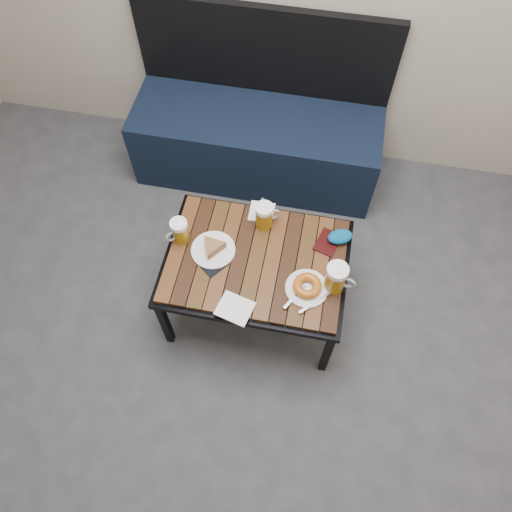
% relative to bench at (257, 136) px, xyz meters
% --- Properties ---
extents(ground, '(4.00, 4.00, 0.00)m').
position_rel_bench_xyz_m(ground, '(0.15, -1.76, -0.27)').
color(ground, '#2D2D30').
rests_on(ground, ground).
extents(room_shell, '(4.00, 4.00, 4.00)m').
position_rel_bench_xyz_m(room_shell, '(0.15, -1.26, 1.48)').
color(room_shell, gray).
rests_on(room_shell, ground).
extents(bench, '(1.40, 0.50, 0.95)m').
position_rel_bench_xyz_m(bench, '(0.00, 0.00, 0.00)').
color(bench, black).
rests_on(bench, ground).
extents(cafe_table, '(0.84, 0.62, 0.47)m').
position_rel_bench_xyz_m(cafe_table, '(0.17, -0.93, 0.16)').
color(cafe_table, black).
rests_on(cafe_table, ground).
extents(beer_mug_left, '(0.11, 0.11, 0.13)m').
position_rel_bench_xyz_m(beer_mug_left, '(-0.19, -0.89, 0.26)').
color(beer_mug_left, '#92660B').
rests_on(beer_mug_left, cafe_table).
extents(beer_mug_centre, '(0.13, 0.11, 0.14)m').
position_rel_bench_xyz_m(beer_mug_centre, '(0.17, -0.73, 0.27)').
color(beer_mug_centre, '#92660B').
rests_on(beer_mug_centre, cafe_table).
extents(beer_mug_right, '(0.14, 0.10, 0.15)m').
position_rel_bench_xyz_m(beer_mug_right, '(0.54, -1.00, 0.28)').
color(beer_mug_right, '#92660B').
rests_on(beer_mug_right, cafe_table).
extents(plate_pie, '(0.20, 0.20, 0.06)m').
position_rel_bench_xyz_m(plate_pie, '(-0.03, -0.93, 0.22)').
color(plate_pie, white).
rests_on(plate_pie, cafe_table).
extents(plate_bagel, '(0.22, 0.22, 0.05)m').
position_rel_bench_xyz_m(plate_bagel, '(0.42, -1.04, 0.22)').
color(plate_bagel, white).
rests_on(plate_bagel, cafe_table).
extents(napkin_left, '(0.12, 0.16, 0.01)m').
position_rel_bench_xyz_m(napkin_left, '(0.15, -0.67, 0.20)').
color(napkin_left, white).
rests_on(napkin_left, cafe_table).
extents(napkin_right, '(0.17, 0.16, 0.01)m').
position_rel_bench_xyz_m(napkin_right, '(0.13, -1.19, 0.20)').
color(napkin_right, white).
rests_on(napkin_right, cafe_table).
extents(passport_navy, '(0.13, 0.13, 0.01)m').
position_rel_bench_xyz_m(passport_navy, '(-0.00, -1.00, 0.20)').
color(passport_navy, black).
rests_on(passport_navy, cafe_table).
extents(passport_burgundy, '(0.13, 0.16, 0.01)m').
position_rel_bench_xyz_m(passport_burgundy, '(0.48, -0.78, 0.20)').
color(passport_burgundy, black).
rests_on(passport_burgundy, cafe_table).
extents(knit_pouch, '(0.14, 0.12, 0.05)m').
position_rel_bench_xyz_m(knit_pouch, '(0.53, -0.76, 0.23)').
color(knit_pouch, navy).
rests_on(knit_pouch, cafe_table).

